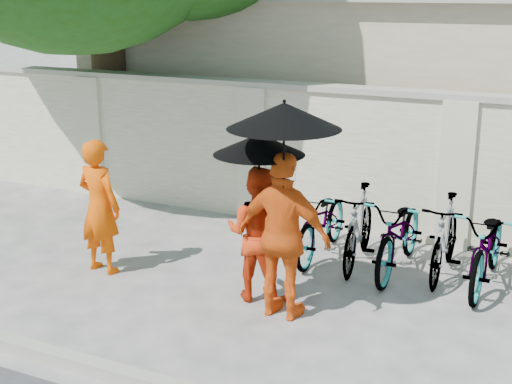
% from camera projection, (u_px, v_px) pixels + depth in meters
% --- Properties ---
extents(ground, '(80.00, 80.00, 0.00)m').
position_uv_depth(ground, '(212.00, 307.00, 7.87)').
color(ground, '#AFAAA2').
extents(kerb, '(40.00, 0.16, 0.12)m').
position_uv_depth(kerb, '(119.00, 374.00, 6.39)').
color(kerb, '#9F9C8A').
rests_on(kerb, ground).
extents(compound_wall, '(20.00, 0.30, 2.00)m').
position_uv_depth(compound_wall, '(385.00, 166.00, 9.95)').
color(compound_wall, silver).
rests_on(compound_wall, ground).
extents(building_behind, '(14.00, 6.00, 3.20)m').
position_uv_depth(building_behind, '(501.00, 93.00, 12.65)').
color(building_behind, beige).
rests_on(building_behind, ground).
extents(monk_left, '(0.65, 0.47, 1.67)m').
position_uv_depth(monk_left, '(99.00, 206.00, 8.67)').
color(monk_left, '#F25203').
rests_on(monk_left, ground).
extents(monk_center, '(0.80, 0.65, 1.54)m').
position_uv_depth(monk_center, '(258.00, 234.00, 7.90)').
color(monk_center, red).
rests_on(monk_center, ground).
extents(parasol_center, '(0.99, 0.99, 1.04)m').
position_uv_depth(parasol_center, '(259.00, 144.00, 7.52)').
color(parasol_center, black).
rests_on(parasol_center, ground).
extents(monk_right, '(1.08, 0.52, 1.80)m').
position_uv_depth(monk_right, '(284.00, 237.00, 7.42)').
color(monk_right, '#E65913').
rests_on(monk_right, ground).
extents(parasol_right, '(1.15, 1.15, 1.30)m').
position_uv_depth(parasol_right, '(284.00, 116.00, 6.99)').
color(parasol_right, black).
rests_on(parasol_right, ground).
extents(bike_0, '(0.68, 1.80, 0.93)m').
position_uv_depth(bike_0, '(322.00, 222.00, 9.26)').
color(bike_0, '#A1A0A4').
rests_on(bike_0, ground).
extents(bike_1, '(0.66, 1.72, 1.01)m').
position_uv_depth(bike_1, '(359.00, 227.00, 8.94)').
color(bike_1, '#A1A0A4').
rests_on(bike_1, ground).
extents(bike_2, '(0.66, 1.88, 0.98)m').
position_uv_depth(bike_2, '(400.00, 234.00, 8.73)').
color(bike_2, '#A1A0A4').
rests_on(bike_2, ground).
extents(bike_3, '(0.50, 1.65, 0.98)m').
position_uv_depth(bike_3, '(445.00, 238.00, 8.59)').
color(bike_3, '#A1A0A4').
rests_on(bike_3, ground).
extents(bike_4, '(0.68, 1.89, 0.99)m').
position_uv_depth(bike_4, '(489.00, 247.00, 8.29)').
color(bike_4, '#A1A0A4').
rests_on(bike_4, ground).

